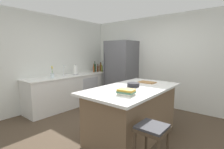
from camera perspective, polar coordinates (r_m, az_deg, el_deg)
name	(u,v)px	position (r m, az deg, el deg)	size (l,w,h in m)	color
ground_plane	(114,133)	(3.42, 0.70, -19.60)	(7.20, 7.20, 0.00)	#4C3D2D
wall_rear	(163,62)	(5.00, 17.11, 4.28)	(6.00, 0.10, 2.60)	silver
wall_left	(45,62)	(4.96, -22.00, 4.04)	(0.10, 6.00, 2.60)	silver
counter_run_left	(74,90)	(5.12, -12.84, -5.08)	(0.69, 2.89, 0.90)	silver
kitchen_island	(133,112)	(3.16, 7.25, -12.61)	(1.06, 1.97, 0.93)	#7A6047
refrigerator	(121,72)	(5.24, 3.22, 0.96)	(0.84, 0.78, 1.91)	#56565B
bar_stool	(152,135)	(2.22, 13.58, -19.67)	(0.36, 0.36, 0.68)	#473828
sink_faucet	(64,70)	(4.88, -16.35, 1.41)	(0.15, 0.05, 0.30)	silver
flower_vase	(52,75)	(4.56, -19.92, -0.02)	(0.10, 0.10, 0.31)	silver
paper_towel_roll	(75,70)	(5.05, -12.49, 1.47)	(0.14, 0.14, 0.31)	gray
soda_bottle	(103,67)	(5.96, -3.17, 2.58)	(0.07, 0.07, 0.35)	silver
whiskey_bottle	(101,67)	(5.90, -3.97, 2.43)	(0.08, 0.08, 0.31)	brown
olive_oil_bottle	(102,68)	(5.73, -3.49, 2.12)	(0.05, 0.05, 0.29)	olive
syrup_bottle	(98,68)	(5.75, -4.92, 2.10)	(0.07, 0.07, 0.26)	#5B3319
wine_bottle	(95,68)	(5.71, -5.93, 2.38)	(0.07, 0.07, 0.36)	#19381E
vinegar_bottle	(94,69)	(5.61, -6.34, 2.01)	(0.05, 0.05, 0.28)	#994C23
cookbook_stack	(126,92)	(2.49, 4.93, -6.05)	(0.27, 0.21, 0.09)	silver
mixing_bowl	(133,85)	(3.10, 7.36, -3.52)	(0.23, 0.23, 0.07)	black
cutting_board	(147,82)	(3.55, 12.04, -2.62)	(0.34, 0.24, 0.02)	#9E7042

